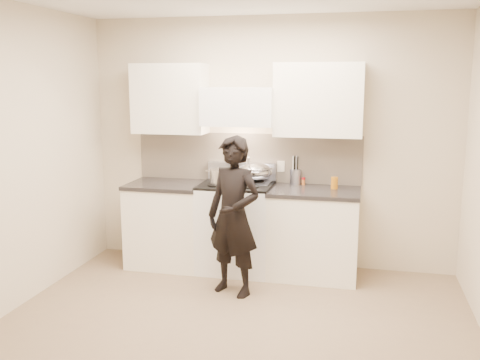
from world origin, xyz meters
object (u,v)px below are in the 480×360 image
counter_right (314,233)px  person (234,216)px  utensil_crock (295,176)px  stove (236,227)px  wok (256,172)px

counter_right → person: (-0.70, -0.65, 0.30)m
utensil_crock → person: person is taller
utensil_crock → stove: bearing=-159.3°
counter_right → person: size_ratio=0.61×
stove → person: 0.72m
wok → counter_right: bearing=-12.6°
stove → counter_right: stove is taller
person → wok: bearing=107.0°
utensil_crock → wok: bearing=-168.9°
wok → person: size_ratio=0.30×
counter_right → person: person is taller
stove → person: size_ratio=0.63×
counter_right → wok: wok is taller
wok → utensil_crock: size_ratio=1.48×
stove → utensil_crock: (0.60, 0.23, 0.54)m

